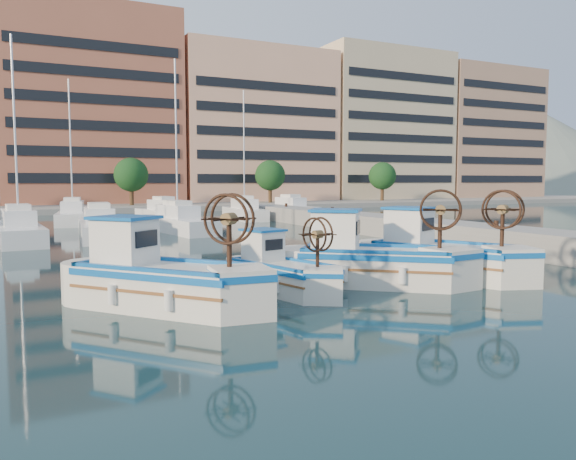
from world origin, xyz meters
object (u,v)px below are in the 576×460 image
object	(u,v)px
fishing_boat_b	(281,271)
fishing_boat_d	(439,254)
fishing_boat_c	(371,259)
fishing_boat_a	(160,277)

from	to	relation	value
fishing_boat_b	fishing_boat_d	size ratio (longest dim) A/B	0.76
fishing_boat_c	fishing_boat_a	bearing A→B (deg)	132.25
fishing_boat_a	fishing_boat_c	size ratio (longest dim) A/B	0.99
fishing_boat_c	fishing_boat_d	size ratio (longest dim) A/B	0.97
fishing_boat_a	fishing_boat_b	distance (m)	3.96
fishing_boat_a	fishing_boat_d	xyz separation A→B (m)	(10.08, 0.48, 0.01)
fishing_boat_a	fishing_boat_d	world-z (taller)	fishing_boat_d
fishing_boat_a	fishing_boat_d	bearing A→B (deg)	-36.90
fishing_boat_a	fishing_boat_c	distance (m)	7.10
fishing_boat_c	fishing_boat_b	bearing A→B (deg)	124.65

